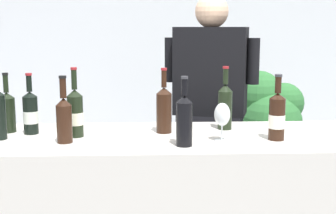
% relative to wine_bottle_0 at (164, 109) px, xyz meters
% --- Properties ---
extents(wall_back, '(8.00, 0.10, 2.80)m').
position_rel_wine_bottle_0_xyz_m(wall_back, '(0.15, 2.52, 0.31)').
color(wall_back, silver).
rests_on(wall_back, ground_plane).
extents(wine_bottle_0, '(0.08, 0.08, 0.34)m').
position_rel_wine_bottle_0_xyz_m(wine_bottle_0, '(0.00, 0.00, 0.00)').
color(wine_bottle_0, black).
rests_on(wine_bottle_0, counter).
extents(wine_bottle_3, '(0.08, 0.08, 0.32)m').
position_rel_wine_bottle_0_xyz_m(wine_bottle_3, '(0.55, -0.18, -0.01)').
color(wine_bottle_3, black).
rests_on(wine_bottle_3, counter).
extents(wine_bottle_4, '(0.08, 0.08, 0.34)m').
position_rel_wine_bottle_0_xyz_m(wine_bottle_4, '(0.33, 0.07, 0.00)').
color(wine_bottle_4, black).
rests_on(wine_bottle_4, counter).
extents(wine_bottle_5, '(0.07, 0.07, 0.32)m').
position_rel_wine_bottle_0_xyz_m(wine_bottle_5, '(-0.48, -0.19, -0.01)').
color(wine_bottle_5, black).
rests_on(wine_bottle_5, counter).
extents(wine_bottle_6, '(0.08, 0.08, 0.32)m').
position_rel_wine_bottle_0_xyz_m(wine_bottle_6, '(-0.69, 0.00, -0.02)').
color(wine_bottle_6, black).
rests_on(wine_bottle_6, counter).
extents(wine_bottle_7, '(0.08, 0.08, 0.33)m').
position_rel_wine_bottle_0_xyz_m(wine_bottle_7, '(0.08, -0.28, -0.00)').
color(wine_bottle_7, black).
rests_on(wine_bottle_7, counter).
extents(wine_bottle_8, '(0.08, 0.08, 0.35)m').
position_rel_wine_bottle_0_xyz_m(wine_bottle_8, '(-0.45, -0.07, -0.01)').
color(wine_bottle_8, black).
rests_on(wine_bottle_8, counter).
extents(wine_bottle_9, '(0.08, 0.08, 0.31)m').
position_rel_wine_bottle_0_xyz_m(wine_bottle_9, '(-0.82, 0.05, -0.01)').
color(wine_bottle_9, black).
rests_on(wine_bottle_9, counter).
extents(wine_glass, '(0.08, 0.08, 0.19)m').
position_rel_wine_bottle_0_xyz_m(wine_glass, '(0.28, -0.19, -0.00)').
color(wine_glass, silver).
rests_on(wine_glass, counter).
extents(person_server, '(0.59, 0.36, 1.71)m').
position_rel_wine_bottle_0_xyz_m(person_server, '(0.33, 0.60, -0.26)').
color(person_server, black).
rests_on(person_server, ground_plane).
extents(potted_shrub, '(0.56, 0.60, 1.17)m').
position_rel_wine_bottle_0_xyz_m(potted_shrub, '(0.84, 1.16, -0.34)').
color(potted_shrub, brown).
rests_on(potted_shrub, ground_plane).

